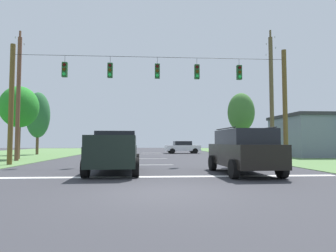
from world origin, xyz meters
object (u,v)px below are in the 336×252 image
Objects in this scene: tree_roadside_left at (19,107)px; distant_car_crossing_white at (182,147)px; pickup_truck at (115,152)px; utility_pole_near_left at (18,97)px; roadside_store at (331,136)px; overhead_signal_span at (153,97)px; suv_black at (243,150)px; tree_roadside_right at (241,113)px; utility_pole_mid_right at (272,95)px; tree_roadside_far_right at (38,115)px.

distant_car_crossing_white is at bearing 36.90° from tree_roadside_left.
tree_roadside_left reaches higher than pickup_truck.
tree_roadside_left is at bearing 112.14° from utility_pole_near_left.
utility_pole_near_left is 28.45m from roadside_store.
tree_roadside_left is at bearing -174.18° from roadside_store.
overhead_signal_span is 7.68m from suv_black.
tree_roadside_right is at bearing -8.21° from distant_car_crossing_white.
suv_black is 11.95m from utility_pole_mid_right.
utility_pole_mid_right is 24.68m from tree_roadside_far_right.
tree_roadside_left is at bearing 142.51° from suv_black.
overhead_signal_span reaches higher than tree_roadside_left.
suv_black is at bearing -89.74° from distant_car_crossing_white.
overhead_signal_span reaches higher than roadside_store.
tree_roadside_right is (7.19, -1.04, 4.27)m from distant_car_crossing_white.
overhead_signal_span is at bearing -124.85° from tree_roadside_right.
suv_black is 0.49× the size of utility_pole_near_left.
tree_roadside_right is at bearing 24.66° from tree_roadside_left.
overhead_signal_span reaches higher than pickup_truck.
tree_roadside_far_right is (-12.74, 14.28, 0.11)m from overhead_signal_span.
roadside_store is (6.67, -7.20, -3.00)m from tree_roadside_right.
pickup_truck is 22.09m from tree_roadside_far_right.
roadside_store reaches higher than pickup_truck.
tree_roadside_left is 0.60× the size of roadside_store.
tree_roadside_right reaches higher than pickup_truck.
suv_black is 19.13m from tree_roadside_left.
tree_roadside_far_right is (-10.91, 18.90, 3.46)m from pickup_truck.
utility_pole_near_left reaches higher than tree_roadside_right.
utility_pole_mid_right is (9.66, 3.95, 0.93)m from overhead_signal_span.
overhead_signal_span is 4.05× the size of distant_car_crossing_white.
roadside_store reaches higher than distant_car_crossing_white.
utility_pole_mid_right reaches higher than pickup_truck.
utility_pole_mid_right is at bearing -24.75° from tree_roadside_far_right.
tree_roadside_left reaches higher than suv_black.
utility_pole_near_left is (-19.78, -0.27, -0.40)m from utility_pole_mid_right.
utility_pole_mid_right reaches higher than tree_roadside_left.
utility_pole_near_left is at bearing 160.01° from overhead_signal_span.
overhead_signal_span is 12.40m from tree_roadside_left.
utility_pole_near_left reaches higher than suv_black.
utility_pole_near_left is at bearing -169.77° from roadside_store.
tree_roadside_right is 1.07× the size of tree_roadside_far_right.
pickup_truck is 1.23× the size of distant_car_crossing_white.
utility_pole_mid_right is 1.05× the size of roadside_store.
overhead_signal_span is at bearing 125.00° from suv_black.
roadside_store is at bearing -10.36° from tree_roadside_far_right.
pickup_truck is 0.78× the size of tree_roadside_far_right.
utility_pole_near_left is at bearing -179.21° from utility_pole_mid_right.
suv_black is at bearing -50.06° from tree_roadside_far_right.
tree_roadside_left is at bearing 174.93° from utility_pole_mid_right.
tree_roadside_far_right reaches higher than pickup_truck.
roadside_store is (30.48, -5.57, -2.38)m from tree_roadside_far_right.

